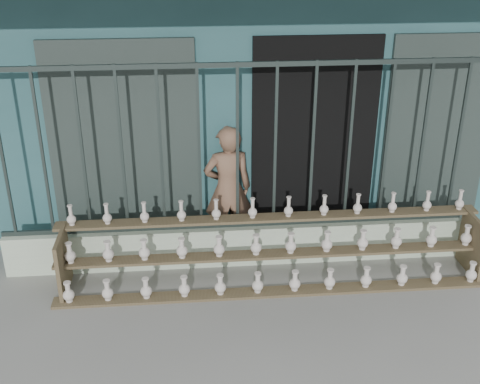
{
  "coord_description": "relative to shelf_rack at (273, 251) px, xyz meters",
  "views": [
    {
      "loc": [
        -0.49,
        -4.46,
        3.55
      ],
      "look_at": [
        0.0,
        1.0,
        1.0
      ],
      "focal_mm": 45.0,
      "sensor_mm": 36.0,
      "label": 1
    }
  ],
  "objects": [
    {
      "name": "ground",
      "position": [
        -0.34,
        -0.89,
        -0.36
      ],
      "size": [
        60.0,
        60.0,
        0.0
      ],
      "primitive_type": "plane",
      "color": "slate"
    },
    {
      "name": "workshop_building",
      "position": [
        -0.33,
        3.34,
        1.26
      ],
      "size": [
        7.4,
        6.6,
        3.21
      ],
      "color": "#275053",
      "rests_on": "ground"
    },
    {
      "name": "parapet_wall",
      "position": [
        -0.34,
        0.41,
        -0.14
      ],
      "size": [
        5.0,
        0.2,
        0.45
      ],
      "primitive_type": "cube",
      "color": "#B6C8AB",
      "rests_on": "ground"
    },
    {
      "name": "security_fence",
      "position": [
        -0.34,
        0.41,
        0.99
      ],
      "size": [
        5.0,
        0.04,
        1.8
      ],
      "color": "#283330",
      "rests_on": "parapet_wall"
    },
    {
      "name": "shelf_rack",
      "position": [
        0.0,
        0.0,
        0.0
      ],
      "size": [
        4.5,
        0.68,
        0.85
      ],
      "color": "brown",
      "rests_on": "ground"
    },
    {
      "name": "elderly_woman",
      "position": [
        -0.42,
        0.75,
        0.38
      ],
      "size": [
        0.58,
        0.41,
        1.49
      ],
      "primitive_type": "imported",
      "rotation": [
        0.0,
        0.0,
        3.25
      ],
      "color": "brown",
      "rests_on": "ground"
    }
  ]
}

